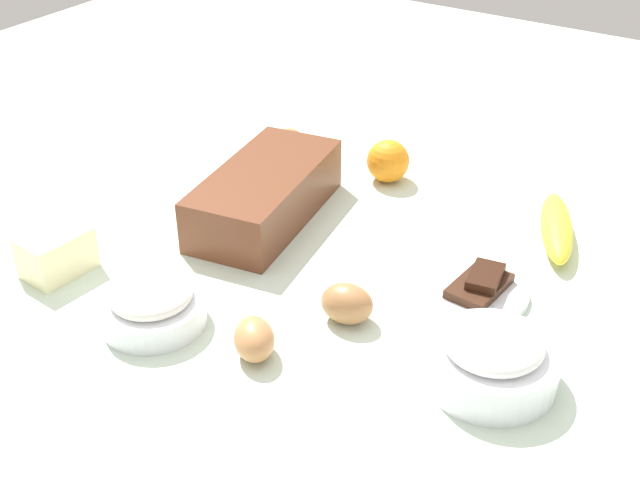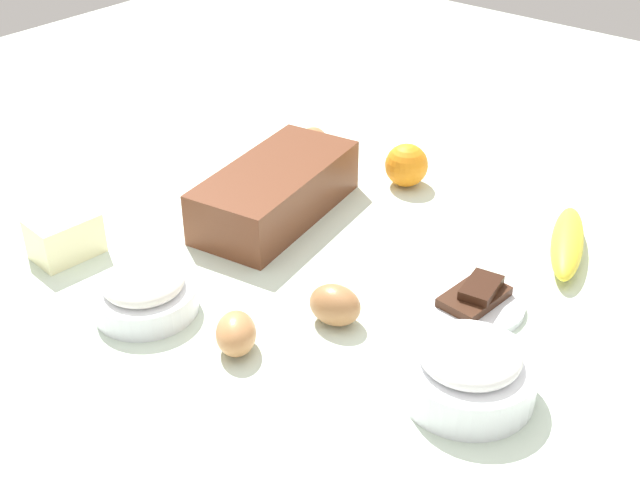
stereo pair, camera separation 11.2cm
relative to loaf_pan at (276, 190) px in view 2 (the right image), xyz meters
The scene contains 11 objects.
ground_plane 0.16m from the loaf_pan, 114.89° to the right, with size 2.40×2.40×0.02m, color silver.
loaf_pan is the anchor object (origin of this frame).
flour_bowl 0.29m from the loaf_pan, behind, with size 0.13×0.13×0.06m.
sugar_bowl 0.46m from the loaf_pan, 110.56° to the right, with size 0.15×0.15×0.08m.
banana 0.43m from the loaf_pan, 65.79° to the right, with size 0.19×0.04×0.04m, color yellow.
orange_fruit 0.23m from the loaf_pan, 25.37° to the right, with size 0.07×0.07×0.07m, color orange.
butter_block 0.31m from the loaf_pan, 150.69° to the left, with size 0.09×0.06×0.06m, color #F4EDB2.
egg_near_butter 0.28m from the loaf_pan, 122.87° to the right, with size 0.05×0.05×0.07m, color #A87144.
egg_beside_bowl 0.21m from the loaf_pan, 24.43° to the left, with size 0.05×0.05×0.06m, color #AB7345.
egg_loose 0.32m from the loaf_pan, 146.46° to the right, with size 0.05×0.05×0.07m, color #BC7F4D.
chocolate_plate 0.35m from the loaf_pan, 92.27° to the right, with size 0.13×0.13×0.03m.
Camera 2 is at (-0.73, -0.60, 0.64)m, focal length 46.54 mm.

